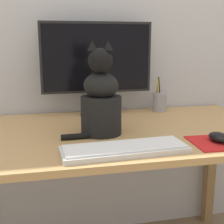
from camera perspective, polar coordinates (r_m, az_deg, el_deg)
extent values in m
cube|color=silver|center=(1.66, -2.93, 18.85)|extent=(7.00, 0.04, 2.50)
cube|color=tan|center=(1.31, 0.26, -3.81)|extent=(1.41, 0.75, 0.02)
cube|color=olive|center=(1.96, 17.52, -9.68)|extent=(0.05, 0.05, 0.69)
cylinder|color=black|center=(1.57, -2.70, -0.37)|extent=(0.17, 0.17, 0.01)
cylinder|color=black|center=(1.56, -2.73, 1.70)|extent=(0.04, 0.04, 0.11)
cube|color=black|center=(1.53, -2.82, 9.89)|extent=(0.54, 0.02, 0.34)
cube|color=black|center=(1.52, -2.75, 9.87)|extent=(0.52, 0.00, 0.31)
cube|color=silver|center=(1.05, 2.36, -6.91)|extent=(0.43, 0.16, 0.02)
cube|color=white|center=(1.05, 2.36, -6.29)|extent=(0.42, 0.14, 0.01)
cube|color=red|center=(1.21, 18.98, -5.27)|extent=(0.21, 0.19, 0.00)
ellipsoid|color=black|center=(1.21, 18.99, -4.37)|extent=(0.07, 0.10, 0.03)
cylinder|color=black|center=(1.24, -1.98, -0.59)|extent=(0.20, 0.20, 0.15)
ellipsoid|color=black|center=(1.22, -2.03, 4.85)|extent=(0.17, 0.15, 0.10)
sphere|color=black|center=(1.20, -2.14, 9.39)|extent=(0.12, 0.12, 0.09)
cone|color=black|center=(1.20, -3.59, 12.06)|extent=(0.05, 0.05, 0.04)
cone|color=black|center=(1.19, -0.73, 12.08)|extent=(0.05, 0.05, 0.04)
cylinder|color=black|center=(1.20, -4.31, -4.31)|extent=(0.21, 0.03, 0.02)
cylinder|color=#99999E|center=(1.66, 8.68, 1.82)|extent=(0.07, 0.07, 0.10)
cylinder|color=red|center=(1.66, 8.27, 3.96)|extent=(0.01, 0.01, 0.14)
cylinder|color=yellow|center=(1.63, 8.43, 3.79)|extent=(0.02, 0.02, 0.14)
cylinder|color=black|center=(1.64, 8.66, 3.84)|extent=(0.02, 0.02, 0.14)
cylinder|color=#1E47B2|center=(1.65, 8.49, 3.86)|extent=(0.01, 0.02, 0.14)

